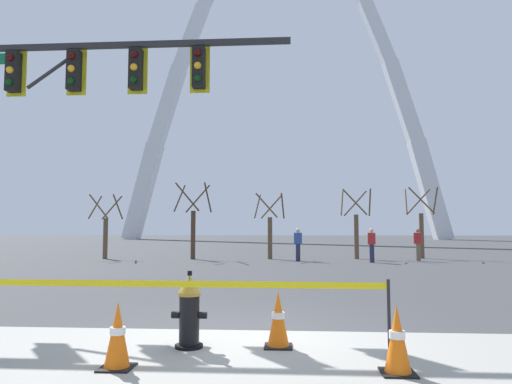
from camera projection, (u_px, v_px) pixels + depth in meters
ground_plane at (247, 333)px, 6.95m from camera, size 240.00×240.00×0.00m
fire_hydrant at (189, 311)px, 6.08m from camera, size 0.46×0.48×0.99m
caution_tape_barrier at (169, 300)px, 5.90m from camera, size 5.48×0.12×0.92m
traffic_cone_by_hydrant at (118, 336)px, 5.16m from camera, size 0.36×0.36×0.73m
traffic_cone_mid_sidewalk at (397, 340)px, 4.97m from camera, size 0.36×0.36×0.73m
traffic_cone_curb_edge at (278, 320)px, 6.08m from camera, size 0.36×0.36×0.73m
traffic_signal_gantry at (55, 99)px, 10.36m from camera, size 7.82×0.44×6.00m
monument_arch at (283, 92)px, 75.33m from camera, size 51.45×2.43×54.44m
tree_far_left at (106, 230)px, 24.72m from camera, size 1.57×1.58×3.37m
tree_left_mid at (193, 225)px, 24.38m from camera, size 1.82×1.83×3.94m
tree_center_left at (270, 230)px, 24.52m from camera, size 1.59×1.60×3.43m
tree_center_right at (356, 228)px, 24.64m from camera, size 1.69×1.70×3.65m
tree_right_mid at (421, 227)px, 25.05m from camera, size 1.75×1.76×3.78m
pedestrian_walking_left at (298, 244)px, 22.86m from camera, size 0.39×0.33×1.59m
pedestrian_standing_center at (418, 244)px, 22.91m from camera, size 0.39×0.36×1.59m
pedestrian_walking_right at (372, 245)px, 21.83m from camera, size 0.38×0.38×1.59m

